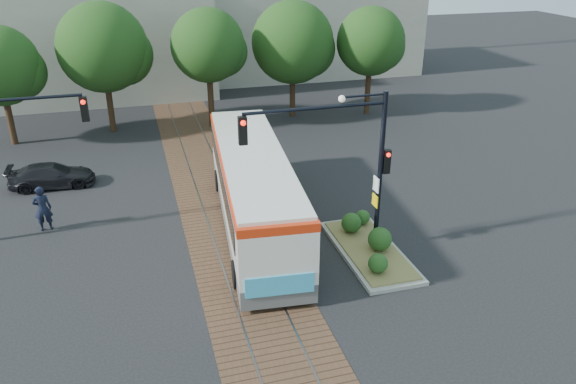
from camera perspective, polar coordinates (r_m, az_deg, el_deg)
name	(u,v)px	position (r m, az deg, el deg)	size (l,w,h in m)	color
ground	(240,258)	(21.27, -4.86, -6.69)	(120.00, 120.00, 0.00)	black
trackbed	(222,212)	(24.72, -6.73, -2.00)	(3.60, 40.00, 0.02)	#513525
tree_row	(202,48)	(35.13, -8.73, 14.31)	(26.40, 5.60, 7.67)	#382314
warehouses	(159,34)	(47.25, -13.00, 15.35)	(40.00, 13.00, 8.00)	#ADA899
city_bus	(254,186)	(22.73, -3.51, 0.65)	(3.67, 12.27, 3.23)	#4C4C4F
traffic_island	(369,244)	(21.65, 8.25, -5.25)	(2.20, 5.20, 1.13)	gray
signal_pole_main	(349,151)	(19.74, 6.26, 4.12)	(5.49, 0.46, 6.00)	black
officer	(43,208)	(24.76, -23.67, -1.55)	(0.71, 0.46, 1.94)	black
parked_car	(52,175)	(29.07, -22.88, 1.56)	(1.59, 3.92, 1.14)	black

